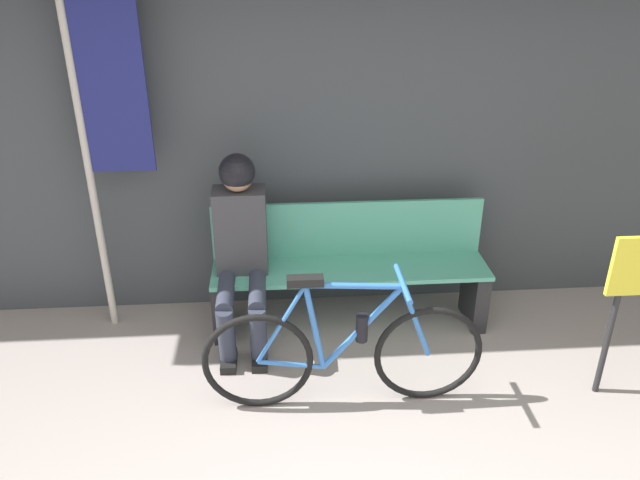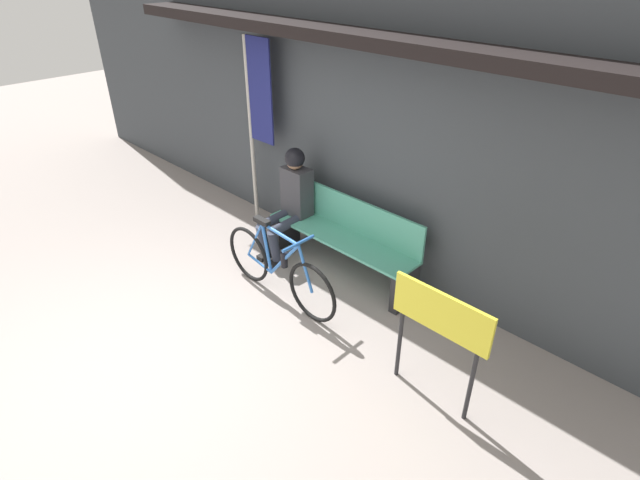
# 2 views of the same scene
# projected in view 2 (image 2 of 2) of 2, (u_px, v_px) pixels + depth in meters

# --- Properties ---
(ground_plane) EXTENTS (24.00, 24.00, 0.00)m
(ground_plane) POSITION_uv_depth(u_px,v_px,m) (159.00, 361.00, 4.49)
(ground_plane) COLOR gray
(storefront_wall) EXTENTS (12.00, 0.56, 3.20)m
(storefront_wall) POSITION_uv_depth(u_px,v_px,m) (356.00, 117.00, 5.24)
(storefront_wall) COLOR #3D4247
(storefront_wall) RESTS_ON ground_plane
(park_bench_near) EXTENTS (1.88, 0.42, 0.87)m
(park_bench_near) POSITION_uv_depth(u_px,v_px,m) (344.00, 238.00, 5.53)
(park_bench_near) COLOR #51A88E
(park_bench_near) RESTS_ON ground_plane
(bicycle) EXTENTS (1.62, 0.40, 0.86)m
(bicycle) POSITION_uv_depth(u_px,v_px,m) (278.00, 269.00, 5.11)
(bicycle) COLOR black
(bicycle) RESTS_ON ground_plane
(person_seated) EXTENTS (0.34, 0.66, 1.29)m
(person_seated) POSITION_uv_depth(u_px,v_px,m) (290.00, 196.00, 5.73)
(person_seated) COLOR #2D3342
(person_seated) RESTS_ON ground_plane
(banner_pole) EXTENTS (0.45, 0.05, 2.36)m
(banner_pole) POSITION_uv_depth(u_px,v_px,m) (257.00, 109.00, 5.95)
(banner_pole) COLOR #B7B2A8
(banner_pole) RESTS_ON ground_plane
(signboard) EXTENTS (0.83, 0.04, 1.04)m
(signboard) POSITION_uv_depth(u_px,v_px,m) (440.00, 322.00, 3.75)
(signboard) COLOR #232326
(signboard) RESTS_ON ground_plane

